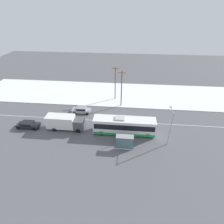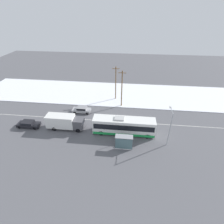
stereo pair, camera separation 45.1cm
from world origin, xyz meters
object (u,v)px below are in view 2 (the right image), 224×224
Objects in this scene: city_bus at (124,126)px; box_truck at (64,121)px; bus_shelter at (124,141)px; utility_pole_snowlot at (116,83)px; pedestrian_at_stop at (126,139)px; utility_pole_roadside at (122,88)px; streetlamp at (170,123)px; sedan_car at (82,109)px; parked_car_near_truck at (28,124)px.

box_truck is at bearing 178.97° from city_bus.
city_bus reaches higher than bus_shelter.
city_bus is 14.65m from utility_pole_snowlot.
utility_pole_roadside is (-1.61, 13.58, 3.70)m from pedestrian_at_stop.
streetlamp is 0.76× the size of utility_pole_snowlot.
streetlamp is (19.68, -2.17, 2.62)m from box_truck.
box_truck is 1.77× the size of sedan_car.
pedestrian_at_stop is 0.18× the size of utility_pole_roadside.
utility_pole_snowlot reaches higher than box_truck.
pedestrian_at_stop is (12.31, -3.22, -0.70)m from box_truck.
city_bus is at bearing 146.90° from sedan_car.
parked_car_near_truck is at bearing 35.29° from sedan_car.
utility_pole_roadside is at bearing 30.24° from parked_car_near_truck.
utility_pole_snowlot reaches higher than city_bus.
sedan_car reaches higher than parked_car_near_truck.
sedan_car is 11.06m from utility_pole_snowlot.
streetlamp is at bearing -56.21° from utility_pole_snowlot.
sedan_car is at bearing 146.90° from city_bus.
pedestrian_at_stop is (10.54, -9.56, 0.19)m from sedan_car.
sedan_car is 0.63× the size of streetlamp.
utility_pole_snowlot reaches higher than bus_shelter.
city_bus is at bearing -1.03° from box_truck.
box_truck reaches higher than parked_car_near_truck.
utility_pole_snowlot is (8.95, 13.87, 2.89)m from box_truck.
parked_car_near_truck is 0.50× the size of utility_pole_roadside.
bus_shelter is 8.37m from streetlamp.
box_truck is 0.83× the size of utility_pole_roadside.
box_truck reaches higher than pedestrian_at_stop.
parked_car_near_truck is 22.16m from utility_pole_snowlot.
city_bus is 7.51× the size of pedestrian_at_stop.
box_truck is at bearing 159.73° from bus_shelter.
bus_shelter is 0.34× the size of utility_pole_roadside.
sedan_car is 0.47× the size of utility_pole_roadside.
pedestrian_at_stop is at bearing -83.23° from utility_pole_roadside.
box_truck is at bearing -135.91° from utility_pole_roadside.
parked_car_near_truck is (-19.45, -0.11, -0.98)m from city_bus.
pedestrian_at_stop is 17.78m from utility_pole_snowlot.
utility_pole_roadside is at bearing 44.09° from box_truck.
pedestrian_at_stop is 0.18× the size of utility_pole_snowlot.
streetlamp is 15.43m from utility_pole_roadside.
pedestrian_at_stop reaches higher than parked_car_near_truck.
city_bus is 1.59× the size of box_truck.
utility_pole_snowlot is at bearing 123.79° from streetlamp.
sedan_car is at bearing 35.29° from parked_car_near_truck.
box_truck is 6.64m from sedan_car.
box_truck is 15.20m from utility_pole_roadside.
bus_shelter is (19.69, -4.13, 0.95)m from parked_car_near_truck.
pedestrian_at_stop is 1.45m from bus_shelter.
utility_pole_snowlot reaches higher than pedestrian_at_stop.
city_bus is 3.89× the size of bus_shelter.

